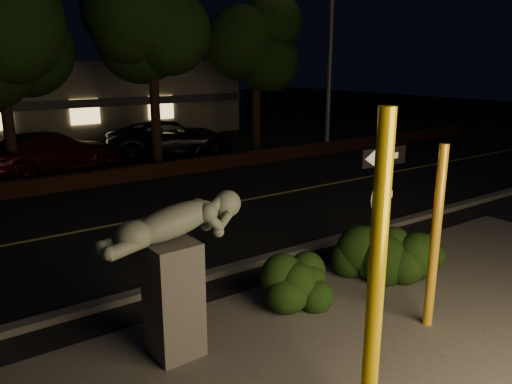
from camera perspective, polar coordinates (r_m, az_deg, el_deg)
ground at (r=16.21m, az=-15.05°, el=-0.05°), size 90.00×90.00×0.00m
patio at (r=7.64m, az=17.09°, el=-17.53°), size 14.00×6.00×0.02m
road at (r=13.53m, az=-10.56°, el=-2.70°), size 80.00×8.00×0.01m
lane_marking at (r=13.52m, az=-10.56°, el=-2.64°), size 80.00×0.12×0.00m
curb at (r=10.13m, az=-0.63°, el=-8.16°), size 80.00×0.25×0.12m
brick_wall at (r=17.35m, az=-16.62°, el=1.64°), size 40.00×0.35×0.50m
parking_lot at (r=22.77m, az=-21.28°, el=3.65°), size 40.00×12.00×0.01m
building at (r=30.30m, az=-25.49°, el=9.58°), size 22.00×10.20×4.00m
tree_far_c at (r=19.30m, az=-11.99°, el=19.40°), size 4.80×4.80×7.84m
tree_far_d at (r=22.20m, az=0.03°, el=18.43°), size 4.40×4.40×7.42m
yellow_pole_left at (r=5.36m, az=13.56°, el=-10.03°), size 0.18×0.18×3.60m
yellow_pole_right at (r=7.95m, az=19.81°, el=-5.04°), size 0.14×0.14×2.87m
signpost at (r=8.20m, az=14.20°, el=-0.43°), size 0.92×0.11×2.70m
sculpture at (r=6.88m, az=-9.32°, el=-7.89°), size 2.09×0.67×2.24m
hedge_center at (r=8.57m, az=6.03°, el=-9.83°), size 1.76×0.85×0.91m
hedge_right at (r=9.73m, az=12.91°, el=-6.20°), size 1.85×1.06×1.18m
hedge_far_right at (r=9.92m, az=17.12°, el=-6.21°), size 1.64×1.03×1.14m
streetlight at (r=22.35m, az=8.11°, el=19.63°), size 1.43×0.75×10.00m
parked_car_darkred at (r=19.75m, az=-22.28°, el=4.22°), size 5.62×3.38×1.53m
parked_car_dark at (r=21.90m, az=-9.57°, el=6.05°), size 5.90×3.74×1.52m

